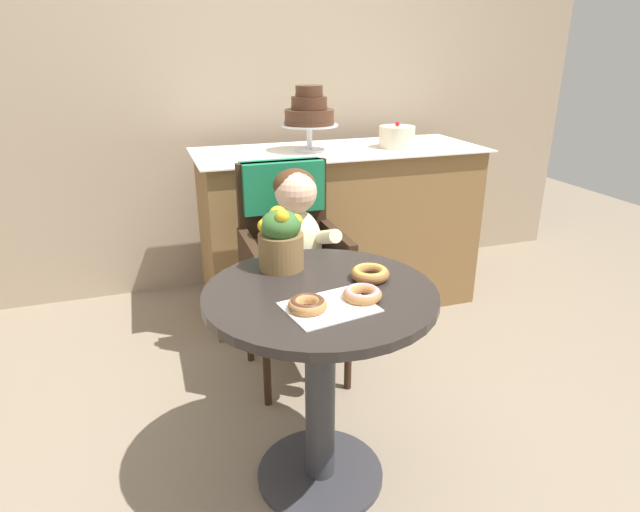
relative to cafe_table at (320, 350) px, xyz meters
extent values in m
plane|color=gray|center=(0.00, 0.00, -0.51)|extent=(8.00, 8.00, 0.00)
cube|color=tan|center=(0.00, 1.85, 0.84)|extent=(4.80, 0.10, 2.70)
cylinder|color=#282321|center=(0.00, 0.00, 0.20)|extent=(0.72, 0.72, 0.03)
cylinder|color=#333338|center=(0.00, 0.00, -0.16)|extent=(0.10, 0.10, 0.69)
cylinder|color=#333338|center=(0.00, 0.00, -0.50)|extent=(0.44, 0.44, 0.02)
cube|color=#332114|center=(0.10, 0.64, -0.04)|extent=(0.42, 0.42, 0.04)
cube|color=#332114|center=(0.10, 0.83, 0.22)|extent=(0.40, 0.04, 0.46)
cube|color=#332114|center=(-0.09, 0.64, 0.08)|extent=(0.04, 0.38, 0.18)
cube|color=#332114|center=(0.29, 0.64, 0.08)|extent=(0.04, 0.38, 0.18)
cube|color=#197247|center=(0.10, 0.83, 0.34)|extent=(0.36, 0.11, 0.22)
cylinder|color=#332114|center=(-0.08, 0.46, -0.28)|extent=(0.03, 0.03, 0.45)
cylinder|color=#332114|center=(0.28, 0.46, -0.28)|extent=(0.03, 0.03, 0.45)
cylinder|color=#332114|center=(-0.08, 0.82, -0.28)|extent=(0.03, 0.03, 0.45)
cylinder|color=#332114|center=(0.28, 0.82, -0.28)|extent=(0.03, 0.03, 0.45)
ellipsoid|color=beige|center=(0.10, 0.62, 0.14)|extent=(0.22, 0.16, 0.30)
sphere|color=#E0B293|center=(0.10, 0.61, 0.36)|extent=(0.17, 0.17, 0.17)
ellipsoid|color=#4C2D19|center=(0.10, 0.63, 0.38)|extent=(0.17, 0.17, 0.14)
cylinder|color=beige|center=(0.01, 0.53, 0.19)|extent=(0.08, 0.23, 0.13)
sphere|color=#E0B293|center=(0.02, 0.45, 0.12)|extent=(0.06, 0.06, 0.06)
cylinder|color=beige|center=(0.20, 0.53, 0.19)|extent=(0.08, 0.23, 0.13)
sphere|color=#E0B293|center=(0.19, 0.45, 0.12)|extent=(0.06, 0.06, 0.06)
cylinder|color=#3F4760|center=(0.05, 0.54, 0.03)|extent=(0.09, 0.22, 0.09)
cylinder|color=#3F4760|center=(0.05, 0.43, -0.14)|extent=(0.08, 0.08, 0.26)
cylinder|color=#3F4760|center=(0.16, 0.54, 0.03)|extent=(0.09, 0.22, 0.09)
cylinder|color=#3F4760|center=(0.16, 0.43, -0.14)|extent=(0.08, 0.08, 0.26)
cube|color=white|center=(-0.01, -0.12, 0.21)|extent=(0.28, 0.23, 0.00)
torus|color=#936033|center=(0.18, 0.03, 0.23)|extent=(0.12, 0.12, 0.04)
torus|color=gold|center=(0.18, 0.03, 0.24)|extent=(0.11, 0.11, 0.02)
torus|color=#AD7542|center=(0.10, -0.10, 0.23)|extent=(0.12, 0.12, 0.03)
torus|color=pink|center=(0.10, -0.10, 0.24)|extent=(0.10, 0.10, 0.02)
torus|color=#AD7542|center=(-0.08, -0.12, 0.23)|extent=(0.11, 0.11, 0.03)
torus|color=#512D1E|center=(-0.08, -0.12, 0.24)|extent=(0.10, 0.10, 0.02)
cylinder|color=brown|center=(-0.07, 0.21, 0.27)|extent=(0.15, 0.15, 0.12)
ellipsoid|color=#38662D|center=(-0.07, 0.21, 0.36)|extent=(0.14, 0.14, 0.10)
sphere|color=gold|center=(-0.02, 0.20, 0.37)|extent=(0.05, 0.05, 0.05)
sphere|color=gold|center=(-0.07, 0.24, 0.39)|extent=(0.06, 0.06, 0.06)
sphere|color=gold|center=(-0.12, 0.21, 0.36)|extent=(0.05, 0.05, 0.05)
sphere|color=gold|center=(-0.07, 0.17, 0.40)|extent=(0.05, 0.05, 0.05)
cube|color=olive|center=(0.55, 1.30, -0.06)|extent=(1.50, 0.56, 0.90)
cube|color=white|center=(0.55, 1.30, 0.39)|extent=(1.56, 0.62, 0.01)
cylinder|color=silver|center=(0.38, 1.30, 0.40)|extent=(0.16, 0.16, 0.01)
cylinder|color=silver|center=(0.38, 1.30, 0.46)|extent=(0.03, 0.03, 0.12)
cylinder|color=silver|center=(0.38, 1.30, 0.53)|extent=(0.30, 0.30, 0.01)
cylinder|color=#4C2D1E|center=(0.38, 1.30, 0.57)|extent=(0.26, 0.25, 0.08)
cylinder|color=#4C2D1E|center=(0.38, 1.30, 0.54)|extent=(0.26, 0.26, 0.01)
cylinder|color=#4C2D1E|center=(0.38, 1.30, 0.64)|extent=(0.18, 0.18, 0.06)
cylinder|color=#4C2D1E|center=(0.38, 1.30, 0.61)|extent=(0.19, 0.19, 0.01)
cylinder|color=#4C2D1E|center=(0.38, 1.30, 0.70)|extent=(0.14, 0.14, 0.05)
cylinder|color=#4C2D1E|center=(0.38, 1.30, 0.68)|extent=(0.14, 0.14, 0.01)
cylinder|color=beige|center=(0.86, 1.25, 0.45)|extent=(0.19, 0.19, 0.11)
sphere|color=red|center=(0.86, 1.25, 0.52)|extent=(0.02, 0.02, 0.02)
camera|label=1|loc=(-0.47, -1.40, 0.90)|focal=30.00mm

